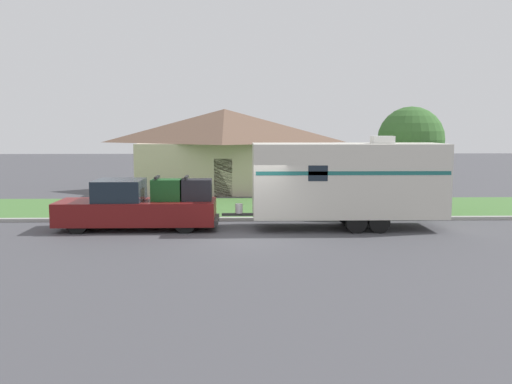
% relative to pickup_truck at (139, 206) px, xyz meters
% --- Properties ---
extents(ground_plane, '(120.00, 120.00, 0.00)m').
position_rel_pickup_truck_xyz_m(ground_plane, '(4.23, -1.97, -0.87)').
color(ground_plane, '#47474C').
extents(curb_strip, '(80.00, 0.30, 0.14)m').
position_rel_pickup_truck_xyz_m(curb_strip, '(4.23, 1.78, -0.80)').
color(curb_strip, '#999993').
rests_on(curb_strip, ground_plane).
extents(lawn_strip, '(80.00, 7.00, 0.03)m').
position_rel_pickup_truck_xyz_m(lawn_strip, '(4.23, 5.43, -0.86)').
color(lawn_strip, '#477538').
rests_on(lawn_strip, ground_plane).
extents(house_across_street, '(10.50, 7.30, 4.89)m').
position_rel_pickup_truck_xyz_m(house_across_street, '(2.90, 13.12, 1.66)').
color(house_across_street, beige).
rests_on(house_across_street, ground_plane).
extents(pickup_truck, '(6.02, 2.04, 2.01)m').
position_rel_pickup_truck_xyz_m(pickup_truck, '(0.00, 0.00, 0.00)').
color(pickup_truck, black).
rests_on(pickup_truck, ground_plane).
extents(travel_trailer, '(8.36, 2.38, 3.51)m').
position_rel_pickup_truck_xyz_m(travel_trailer, '(7.91, -0.00, 0.98)').
color(travel_trailer, black).
rests_on(travel_trailer, ground_plane).
extents(mailbox, '(0.48, 0.20, 1.40)m').
position_rel_pickup_truck_xyz_m(mailbox, '(8.91, 2.92, 0.20)').
color(mailbox, brown).
rests_on(mailbox, ground_plane).
extents(tree_in_yard, '(2.89, 2.89, 4.73)m').
position_rel_pickup_truck_xyz_m(tree_in_yard, '(11.31, 3.43, 2.40)').
color(tree_in_yard, brown).
rests_on(tree_in_yard, ground_plane).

